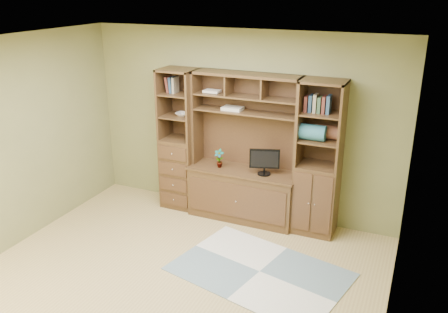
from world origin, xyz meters
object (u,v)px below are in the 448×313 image
at_px(center_hutch, 243,150).
at_px(monitor, 265,157).
at_px(left_tower, 180,140).
at_px(right_tower, 319,159).

distance_m(center_hutch, monitor, 0.33).
xyz_separation_m(left_tower, right_tower, (2.02, 0.00, 0.00)).
bearing_deg(center_hutch, monitor, -6.25).
xyz_separation_m(left_tower, monitor, (1.32, -0.07, -0.05)).
bearing_deg(right_tower, center_hutch, -177.77).
relative_size(center_hutch, left_tower, 1.00).
height_order(center_hutch, left_tower, same).
relative_size(center_hutch, right_tower, 1.00).
height_order(left_tower, right_tower, same).
distance_m(left_tower, monitor, 1.32).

